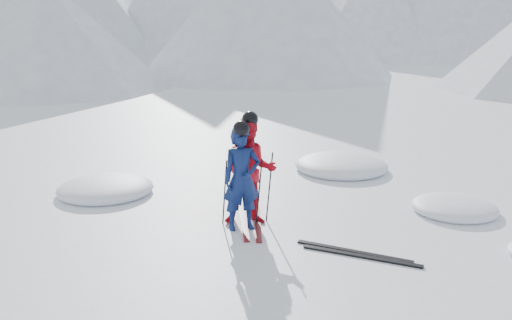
# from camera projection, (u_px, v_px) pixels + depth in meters

# --- Properties ---
(ground) EXTENTS (160.00, 160.00, 0.00)m
(ground) POSITION_uv_depth(u_px,v_px,m) (371.00, 242.00, 8.15)
(ground) COLOR white
(ground) RESTS_ON ground
(skier_blue) EXTENTS (0.71, 0.60, 1.65)m
(skier_blue) POSITION_uv_depth(u_px,v_px,m) (242.00, 179.00, 8.50)
(skier_blue) COLOR #0D1C50
(skier_blue) RESTS_ON ground
(skier_red) EXTENTS (0.95, 0.80, 1.75)m
(skier_red) POSITION_uv_depth(u_px,v_px,m) (250.00, 172.00, 8.72)
(skier_red) COLOR red
(skier_red) RESTS_ON ground
(pole_blue_left) EXTENTS (0.11, 0.08, 1.09)m
(pole_blue_left) POSITION_uv_depth(u_px,v_px,m) (225.00, 192.00, 8.74)
(pole_blue_left) COLOR black
(pole_blue_left) RESTS_ON ground
(pole_blue_right) EXTENTS (0.11, 0.07, 1.10)m
(pole_blue_right) POSITION_uv_depth(u_px,v_px,m) (259.00, 192.00, 8.78)
(pole_blue_right) COLOR black
(pole_blue_right) RESTS_ON ground
(pole_red_left) EXTENTS (0.12, 0.09, 1.17)m
(pole_red_left) POSITION_uv_depth(u_px,v_px,m) (234.00, 184.00, 9.07)
(pole_red_left) COLOR black
(pole_red_left) RESTS_ON ground
(pole_red_right) EXTENTS (0.12, 0.08, 1.17)m
(pole_red_right) POSITION_uv_depth(u_px,v_px,m) (269.00, 187.00, 8.91)
(pole_red_right) COLOR black
(pole_red_right) RESTS_ON ground
(ski_worn_left) EXTENTS (0.43, 1.68, 0.03)m
(ski_worn_left) POSITION_uv_depth(u_px,v_px,m) (243.00, 222.00, 8.95)
(ski_worn_left) COLOR black
(ski_worn_left) RESTS_ON ground
(ski_worn_right) EXTENTS (0.31, 1.70, 0.03)m
(ski_worn_right) POSITION_uv_depth(u_px,v_px,m) (258.00, 222.00, 8.92)
(ski_worn_right) COLOR black
(ski_worn_right) RESTS_ON ground
(ski_loose_a) EXTENTS (1.63, 0.67, 0.03)m
(ski_loose_a) POSITION_uv_depth(u_px,v_px,m) (353.00, 252.00, 7.77)
(ski_loose_a) COLOR black
(ski_loose_a) RESTS_ON ground
(ski_loose_b) EXTENTS (1.64, 0.61, 0.03)m
(ski_loose_b) POSITION_uv_depth(u_px,v_px,m) (361.00, 256.00, 7.62)
(ski_loose_b) COLOR black
(ski_loose_b) RESTS_ON ground
(snow_lumps) EXTENTS (8.74, 5.99, 0.46)m
(snow_lumps) POSITION_uv_depth(u_px,v_px,m) (293.00, 186.00, 10.94)
(snow_lumps) COLOR white
(snow_lumps) RESTS_ON ground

